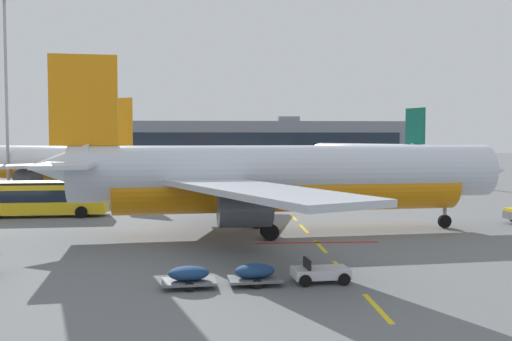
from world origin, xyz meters
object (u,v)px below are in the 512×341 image
at_px(airliner_mid_left, 43,163).
at_px(apron_light_mast_near, 6,69).
at_px(airliner_far_center, 365,156).
at_px(apron_shuttle_bus, 35,196).
at_px(baggage_train, 256,274).
at_px(airliner_foreground, 282,177).

distance_m(airliner_mid_left, apron_light_mast_near, 12.57).
bearing_deg(airliner_far_center, apron_shuttle_bus, -129.98).
xyz_separation_m(airliner_mid_left, airliner_far_center, (47.52, 25.32, 0.03)).
distance_m(airliner_mid_left, airliner_far_center, 53.85).
bearing_deg(apron_shuttle_bus, baggage_train, -54.05).
height_order(airliner_foreground, airliner_far_center, airliner_foreground).
height_order(airliner_mid_left, airliner_far_center, airliner_far_center).
bearing_deg(apron_shuttle_bus, apron_light_mast_near, 114.21).
relative_size(airliner_mid_left, airliner_far_center, 0.95).
height_order(airliner_far_center, baggage_train, airliner_far_center).
height_order(apron_shuttle_bus, baggage_train, apron_shuttle_bus).
bearing_deg(airliner_foreground, apron_light_mast_near, 132.45).
height_order(airliner_far_center, apron_light_mast_near, apron_light_mast_near).
bearing_deg(apron_light_mast_near, baggage_train, -59.62).
xyz_separation_m(baggage_train, apron_light_mast_near, (-28.41, 48.46, 14.81)).
bearing_deg(apron_shuttle_bus, airliner_foreground, -25.51).
xyz_separation_m(airliner_mid_left, apron_shuttle_bus, (6.39, -23.73, -1.90)).
height_order(airliner_far_center, apron_shuttle_bus, airliner_far_center).
xyz_separation_m(airliner_foreground, apron_light_mast_near, (-31.15, 34.05, 11.39)).
bearing_deg(baggage_train, airliner_mid_left, 116.51).
distance_m(airliner_far_center, apron_shuttle_bus, 64.04).
bearing_deg(airliner_mid_left, airliner_foreground, -51.47).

